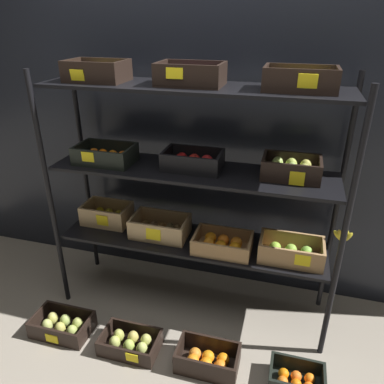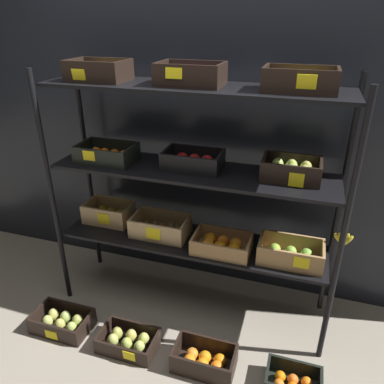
# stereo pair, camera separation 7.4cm
# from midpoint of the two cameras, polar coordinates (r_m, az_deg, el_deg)

# --- Properties ---
(ground_plane) EXTENTS (10.00, 10.00, 0.00)m
(ground_plane) POSITION_cam_midpoint_polar(r_m,az_deg,el_deg) (2.80, -0.79, -16.38)
(ground_plane) COLOR gray
(storefront_wall) EXTENTS (4.15, 0.12, 2.42)m
(storefront_wall) POSITION_cam_midpoint_polar(r_m,az_deg,el_deg) (2.57, 1.71, 10.66)
(storefront_wall) COLOR black
(storefront_wall) RESTS_ON ground_plane
(display_rack) EXTENTS (1.87, 0.46, 1.64)m
(display_rack) POSITION_cam_midpoint_polar(r_m,az_deg,el_deg) (2.25, -0.64, 2.79)
(display_rack) COLOR black
(display_rack) RESTS_ON ground_plane
(crate_ground_pear) EXTENTS (0.37, 0.23, 0.12)m
(crate_ground_pear) POSITION_cam_midpoint_polar(r_m,az_deg,el_deg) (2.70, -20.01, -18.67)
(crate_ground_pear) COLOR black
(crate_ground_pear) RESTS_ON ground_plane
(crate_ground_left_pear) EXTENTS (0.36, 0.23, 0.11)m
(crate_ground_left_pear) POSITION_cam_midpoint_polar(r_m,az_deg,el_deg) (2.50, -10.30, -21.80)
(crate_ground_left_pear) COLOR black
(crate_ground_left_pear) RESTS_ON ground_plane
(crate_ground_orange) EXTENTS (0.36, 0.21, 0.14)m
(crate_ground_orange) POSITION_cam_midpoint_polar(r_m,az_deg,el_deg) (2.38, 1.42, -24.34)
(crate_ground_orange) COLOR black
(crate_ground_orange) RESTS_ON ground_plane
(crate_ground_tangerine) EXTENTS (0.30, 0.21, 0.12)m
(crate_ground_tangerine) POSITION_cam_midpoint_polar(r_m,az_deg,el_deg) (2.37, 14.73, -26.12)
(crate_ground_tangerine) COLOR black
(crate_ground_tangerine) RESTS_ON ground_plane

